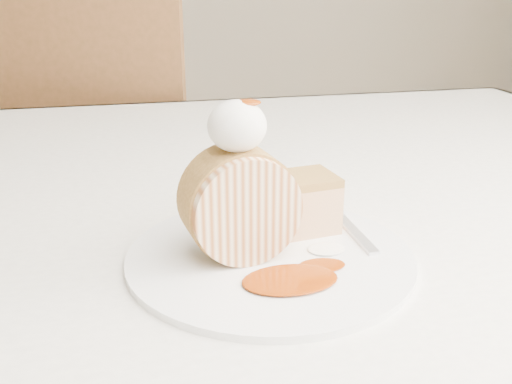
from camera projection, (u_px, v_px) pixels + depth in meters
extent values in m
cube|color=white|center=(204.00, 190.00, 0.70)|extent=(1.40, 0.90, 0.04)
cube|color=white|center=(177.00, 170.00, 1.15)|extent=(1.40, 0.01, 0.28)
cylinder|color=brown|center=(458.00, 268.00, 1.30)|extent=(0.06, 0.06, 0.71)
cube|color=brown|center=(113.00, 192.00, 1.45)|extent=(0.55, 0.55, 0.04)
cube|color=brown|center=(76.00, 110.00, 1.17)|extent=(0.45, 0.15, 0.47)
cylinder|color=brown|center=(201.00, 245.00, 1.71)|extent=(0.04, 0.04, 0.44)
cylinder|color=brown|center=(73.00, 244.00, 1.72)|extent=(0.04, 0.04, 0.44)
cylinder|color=brown|center=(182.00, 317.00, 1.35)|extent=(0.04, 0.04, 0.44)
cylinder|color=brown|center=(20.00, 315.00, 1.36)|extent=(0.04, 0.04, 0.44)
cylinder|color=brown|center=(446.00, 307.00, 1.42)|extent=(0.04, 0.04, 0.41)
cylinder|color=white|center=(270.00, 256.00, 0.49)|extent=(0.27, 0.27, 0.01)
cylinder|color=beige|center=(240.00, 205.00, 0.47)|extent=(0.10, 0.06, 0.09)
cube|color=#A3773D|center=(304.00, 206.00, 0.53)|extent=(0.06, 0.06, 0.05)
ellipsoid|color=white|center=(237.00, 126.00, 0.44)|extent=(0.05, 0.05, 0.04)
ellipsoid|color=#832D05|center=(246.00, 96.00, 0.44)|extent=(0.02, 0.02, 0.01)
cube|color=silver|center=(351.00, 229.00, 0.53)|extent=(0.02, 0.14, 0.00)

